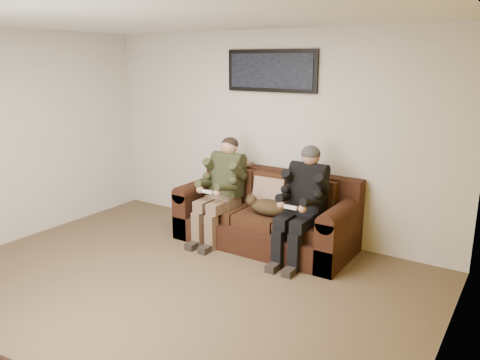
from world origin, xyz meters
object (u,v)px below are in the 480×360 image
Objects in this scene: person_right at (303,197)px; sofa at (267,217)px; framed_poster at (271,71)px; person_left at (222,184)px; cat at (267,207)px.

sofa is at bearing 162.04° from person_right.
framed_poster reaches higher than person_right.
person_left reaches higher than sofa.
person_right reaches higher than cat.
person_left is 1.96× the size of cat.
person_right is at bearing -36.89° from framed_poster.
sofa is at bearing 18.00° from person_left.
person_left is at bearing -179.98° from person_right.
cat is at bearing -62.54° from framed_poster.
person_right is at bearing -1.13° from cat.
framed_poster is at bearing 143.11° from person_right.
person_right is at bearing -17.96° from sofa.
person_right reaches higher than person_left.
framed_poster is at bearing 117.24° from sofa.
sofa is at bearing 117.96° from cat.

